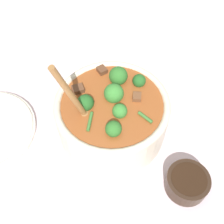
{
  "coord_description": "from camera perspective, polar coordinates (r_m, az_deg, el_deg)",
  "views": [
    {
      "loc": [
        -0.36,
        -0.08,
        0.58
      ],
      "look_at": [
        0.0,
        0.0,
        0.07
      ],
      "focal_mm": 45.0,
      "sensor_mm": 36.0,
      "label": 1
    }
  ],
  "objects": [
    {
      "name": "stew_bowl",
      "position": [
        0.64,
        -0.02,
        -0.43
      ],
      "size": [
        0.25,
        0.25,
        0.26
      ],
      "color": "beige",
      "rests_on": "ground_plane"
    },
    {
      "name": "ground_plane",
      "position": [
        0.69,
        0.0,
        -3.53
      ],
      "size": [
        4.0,
        4.0,
        0.0
      ],
      "primitive_type": "plane",
      "color": "silver"
    },
    {
      "name": "condiment_bowl",
      "position": [
        0.62,
        15.04,
        -13.58
      ],
      "size": [
        0.09,
        0.09,
        0.04
      ],
      "color": "black",
      "rests_on": "ground_plane"
    }
  ]
}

